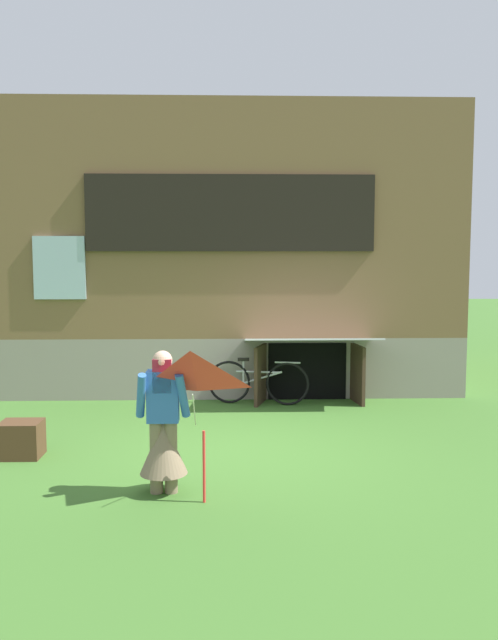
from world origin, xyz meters
name	(u,v)px	position (x,y,z in m)	size (l,w,h in m)	color
ground_plane	(232,449)	(0.00, 0.00, 0.00)	(60.00, 60.00, 0.00)	#3D6B28
log_house	(230,252)	(0.00, 5.68, 2.66)	(8.53, 6.48, 5.33)	gray
person	(163,434)	(-0.75, -1.62, 0.66)	(0.61, 0.52, 1.57)	#7F6B51
kite	(191,390)	(-0.42, -2.15, 1.25)	(0.88, 0.91, 1.53)	red
bicycle_silver	(258,382)	(0.47, 2.62, 0.39)	(1.76, 0.37, 0.81)	black
wooden_crate	(21,439)	(-2.71, -0.28, 0.23)	(0.52, 0.44, 0.46)	#4C331E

